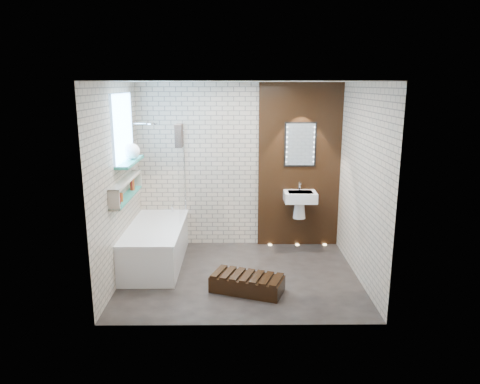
{
  "coord_description": "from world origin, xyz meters",
  "views": [
    {
      "loc": [
        -0.04,
        -5.73,
        2.57
      ],
      "look_at": [
        0.0,
        0.15,
        1.15
      ],
      "focal_mm": 33.58,
      "sensor_mm": 36.0,
      "label": 1
    }
  ],
  "objects_px": {
    "bath_screen": "(182,172)",
    "washbasin": "(300,200)",
    "walnut_step": "(247,284)",
    "led_mirror": "(300,145)",
    "bathtub": "(156,245)"
  },
  "relations": [
    {
      "from": "washbasin",
      "to": "led_mirror",
      "type": "xyz_separation_m",
      "value": [
        0.0,
        0.16,
        0.86
      ]
    },
    {
      "from": "led_mirror",
      "to": "bathtub",
      "type": "bearing_deg",
      "value": -160.22
    },
    {
      "from": "bath_screen",
      "to": "washbasin",
      "type": "relative_size",
      "value": 2.41
    },
    {
      "from": "bath_screen",
      "to": "led_mirror",
      "type": "xyz_separation_m",
      "value": [
        1.82,
        0.34,
        0.37
      ]
    },
    {
      "from": "bathtub",
      "to": "walnut_step",
      "type": "xyz_separation_m",
      "value": [
        1.31,
        -0.93,
        -0.19
      ]
    },
    {
      "from": "bath_screen",
      "to": "washbasin",
      "type": "bearing_deg",
      "value": 5.78
    },
    {
      "from": "bath_screen",
      "to": "washbasin",
      "type": "xyz_separation_m",
      "value": [
        1.82,
        0.18,
        -0.49
      ]
    },
    {
      "from": "washbasin",
      "to": "led_mirror",
      "type": "distance_m",
      "value": 0.88
    },
    {
      "from": "washbasin",
      "to": "bathtub",
      "type": "bearing_deg",
      "value": -163.99
    },
    {
      "from": "led_mirror",
      "to": "walnut_step",
      "type": "relative_size",
      "value": 0.78
    },
    {
      "from": "bath_screen",
      "to": "led_mirror",
      "type": "relative_size",
      "value": 2.0
    },
    {
      "from": "bath_screen",
      "to": "walnut_step",
      "type": "bearing_deg",
      "value": -55.16
    },
    {
      "from": "bath_screen",
      "to": "led_mirror",
      "type": "distance_m",
      "value": 1.89
    },
    {
      "from": "bath_screen",
      "to": "walnut_step",
      "type": "height_order",
      "value": "bath_screen"
    },
    {
      "from": "led_mirror",
      "to": "bath_screen",
      "type": "bearing_deg",
      "value": -169.34
    }
  ]
}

